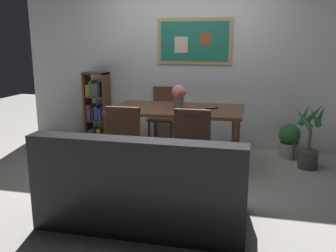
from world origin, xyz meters
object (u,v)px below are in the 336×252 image
Objects in this scene: dining_chair_near_left at (126,138)px; dining_chair_near_right at (194,142)px; potted_palm at (309,142)px; tv_remote at (212,108)px; leather_couch at (143,189)px; dining_table at (177,115)px; potted_ivy at (289,140)px; flower_vase at (179,95)px; dining_chair_far_left at (164,112)px; bookshelf at (97,110)px.

dining_chair_near_right is (0.76, 0.03, 0.00)m from dining_chair_near_left.
tv_remote is at bearing -171.71° from potted_palm.
potted_palm is (1.64, 1.85, 0.03)m from leather_couch.
leather_couch is at bearing -131.47° from potted_palm.
dining_chair_near_left is 1.07× the size of potted_palm.
dining_table is at bearing 113.91° from dining_chair_near_right.
tv_remote reaches higher than potted_ivy.
dining_chair_near_left is at bearing -177.95° from dining_chair_near_right.
flower_vase reaches higher than dining_chair_near_right.
dining_table is 0.46m from tv_remote.
tv_remote is (0.41, 1.67, 0.46)m from leather_couch.
flower_vase reaches higher than potted_ivy.
dining_chair_near_left is at bearing -116.87° from dining_table.
flower_vase is (0.41, -0.85, 0.40)m from dining_chair_far_left.
dining_chair_near_left is at bearing 118.21° from leather_couch.
dining_chair_far_left reaches higher than potted_ivy.
leather_couch is at bearing -122.42° from potted_ivy.
dining_chair_far_left reaches higher than leather_couch.
potted_palm reaches higher than dining_table.
dining_chair_far_left reaches higher than potted_palm.
dining_chair_near_right is 0.85m from tv_remote.
bookshelf is at bearing -174.36° from dining_chair_far_left.
bookshelf is 2.93m from potted_ivy.
potted_ivy is (1.13, 1.39, -0.29)m from dining_chair_near_right.
dining_chair_far_left is at bearing 5.64° from bookshelf.
potted_ivy is (1.43, 2.26, -0.06)m from leather_couch.
bookshelf is 1.69m from flower_vase.
dining_chair_near_left is at bearing -91.15° from dining_chair_far_left.
dining_chair_near_right is at bearing -67.20° from flower_vase.
leather_couch is 1.73m from flower_vase.
tv_remote is (0.86, 0.84, 0.23)m from dining_chair_near_left.
dining_chair_near_left is 0.81× the size of bookshelf.
dining_chair_near_left is 2.33m from potted_palm.
dining_chair_near_right is at bearing 2.05° from dining_chair_near_left.
potted_ivy is at bearing 116.61° from potted_palm.
dining_chair_far_left is at bearing 115.46° from flower_vase.
flower_vase is at bearing -26.99° from bookshelf.
bookshelf reaches higher than flower_vase.
bookshelf is 3.73× the size of flower_vase.
potted_palm reaches higher than leather_couch.
dining_chair_far_left is at bearing 135.90° from tv_remote.
dining_chair_far_left is 2.52m from leather_couch.
bookshelf reaches higher than leather_couch.
dining_table is 1.65m from potted_ivy.
dining_chair_near_right reaches higher than potted_palm.
potted_palm is at bearing 25.99° from dining_chair_near_left.
potted_palm is at bearing -16.80° from dining_chair_far_left.
leather_couch is 1.59× the size of bookshelf.
bookshelf is 2.34× the size of potted_ivy.
dining_chair_near_right is at bearing 70.33° from leather_couch.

